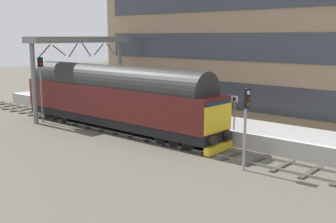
{
  "coord_description": "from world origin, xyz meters",
  "views": [
    {
      "loc": [
        -19.56,
        -17.43,
        6.68
      ],
      "look_at": [
        0.2,
        -0.18,
        1.93
      ],
      "focal_mm": 44.57,
      "sensor_mm": 36.0,
      "label": 1
    }
  ],
  "objects_px": {
    "signal_post_far": "(41,83)",
    "signal_post_mid": "(246,118)",
    "platform_number_sign": "(234,108)",
    "diesel_locomotive": "(114,96)",
    "waiting_passenger": "(124,95)"
  },
  "relations": [
    {
      "from": "diesel_locomotive",
      "to": "platform_number_sign",
      "type": "bearing_deg",
      "value": -78.14
    },
    {
      "from": "platform_number_sign",
      "to": "signal_post_mid",
      "type": "bearing_deg",
      "value": -141.12
    },
    {
      "from": "signal_post_mid",
      "to": "platform_number_sign",
      "type": "height_order",
      "value": "signal_post_mid"
    },
    {
      "from": "platform_number_sign",
      "to": "signal_post_far",
      "type": "bearing_deg",
      "value": 103.47
    },
    {
      "from": "signal_post_far",
      "to": "platform_number_sign",
      "type": "height_order",
      "value": "signal_post_far"
    },
    {
      "from": "signal_post_far",
      "to": "signal_post_mid",
      "type": "bearing_deg",
      "value": -90.0
    },
    {
      "from": "platform_number_sign",
      "to": "diesel_locomotive",
      "type": "bearing_deg",
      "value": 101.86
    },
    {
      "from": "diesel_locomotive",
      "to": "platform_number_sign",
      "type": "xyz_separation_m",
      "value": [
        1.85,
        -8.8,
        -0.08
      ]
    },
    {
      "from": "diesel_locomotive",
      "to": "signal_post_far",
      "type": "bearing_deg",
      "value": 105.62
    },
    {
      "from": "signal_post_mid",
      "to": "platform_number_sign",
      "type": "bearing_deg",
      "value": 38.88
    },
    {
      "from": "waiting_passenger",
      "to": "platform_number_sign",
      "type": "bearing_deg",
      "value": 179.13
    },
    {
      "from": "signal_post_far",
      "to": "waiting_passenger",
      "type": "bearing_deg",
      "value": -37.69
    },
    {
      "from": "waiting_passenger",
      "to": "signal_post_mid",
      "type": "bearing_deg",
      "value": 166.71
    },
    {
      "from": "diesel_locomotive",
      "to": "signal_post_mid",
      "type": "distance_m",
      "value": 11.88
    },
    {
      "from": "signal_post_far",
      "to": "platform_number_sign",
      "type": "distance_m",
      "value": 15.7
    }
  ]
}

